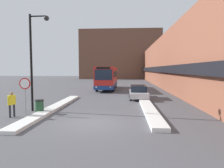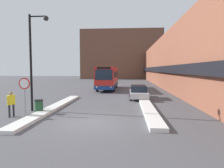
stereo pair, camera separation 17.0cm
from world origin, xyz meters
name	(u,v)px [view 2 (the right image)]	position (x,y,z in m)	size (l,w,h in m)	color
ground_plane	(91,123)	(0.00, 0.00, 0.00)	(160.00, 160.00, 0.00)	#515156
building_row_right	(174,63)	(9.97, 24.00, 4.18)	(5.50, 60.00, 8.39)	brown
building_backdrop_far	(122,55)	(0.00, 55.30, 7.84)	(26.00, 8.00, 15.69)	brown
snow_bank_left	(54,108)	(-3.60, 3.77, 0.10)	(0.90, 12.36, 0.19)	silver
snow_bank_right	(148,109)	(3.60, 3.75, 0.12)	(0.90, 10.62, 0.23)	silver
city_bus	(108,77)	(-0.95, 19.12, 1.82)	(2.55, 10.38, 3.38)	red
parked_car_front	(138,92)	(3.20, 9.85, 0.69)	(1.83, 4.71, 1.36)	#B7B7BC
stop_sign	(24,88)	(-4.79, 1.75, 1.80)	(0.76, 0.08, 2.47)	gray
street_lamp	(34,52)	(-4.63, 2.94, 4.24)	(1.46, 0.36, 6.92)	black
pedestrian	(11,102)	(-5.28, 0.98, 0.98)	(0.37, 0.48, 1.62)	#232328
trash_bin	(39,106)	(-4.04, 2.19, 0.48)	(0.59, 0.59, 0.95)	#234C2D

